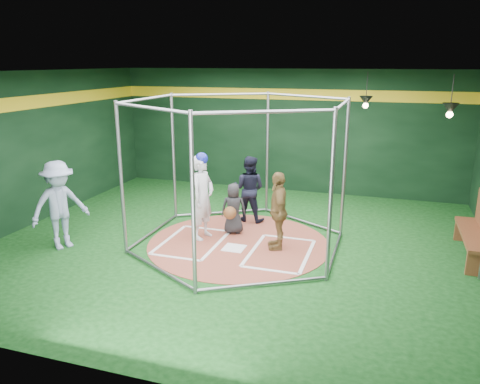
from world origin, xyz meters
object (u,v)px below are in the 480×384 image
(batter_figure, at_px, (202,196))
(umpire, at_px, (249,189))
(visitor_leopard, at_px, (278,211))
(dugout_bench, at_px, (480,229))

(batter_figure, bearing_deg, umpire, 66.32)
(batter_figure, relative_size, visitor_leopard, 1.17)
(batter_figure, relative_size, umpire, 1.19)
(umpire, xyz_separation_m, dugout_bench, (4.86, -0.73, -0.20))
(batter_figure, relative_size, dugout_bench, 0.94)
(batter_figure, distance_m, dugout_bench, 5.52)
(dugout_bench, bearing_deg, batter_figure, -173.09)
(visitor_leopard, bearing_deg, umpire, -162.70)
(dugout_bench, bearing_deg, umpire, 171.41)
(batter_figure, height_order, visitor_leopard, batter_figure)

